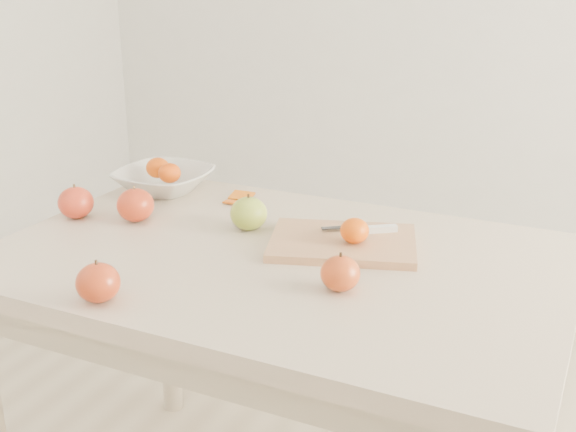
% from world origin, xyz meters
% --- Properties ---
extents(table, '(1.20, 0.80, 0.75)m').
position_xyz_m(table, '(0.00, 0.00, 0.65)').
color(table, beige).
rests_on(table, ground).
extents(cutting_board, '(0.37, 0.31, 0.02)m').
position_xyz_m(cutting_board, '(0.11, 0.10, 0.76)').
color(cutting_board, tan).
rests_on(cutting_board, table).
extents(board_tangerine, '(0.06, 0.06, 0.05)m').
position_xyz_m(board_tangerine, '(0.14, 0.09, 0.80)').
color(board_tangerine, '#DB5A07').
rests_on(board_tangerine, cutting_board).
extents(fruit_bowl, '(0.25, 0.25, 0.06)m').
position_xyz_m(fruit_bowl, '(-0.47, 0.26, 0.78)').
color(fruit_bowl, silver).
rests_on(fruit_bowl, table).
extents(bowl_tangerine_near, '(0.06, 0.06, 0.06)m').
position_xyz_m(bowl_tangerine_near, '(-0.49, 0.27, 0.81)').
color(bowl_tangerine_near, '#D05507').
rests_on(bowl_tangerine_near, fruit_bowl).
extents(bowl_tangerine_far, '(0.06, 0.06, 0.05)m').
position_xyz_m(bowl_tangerine_far, '(-0.44, 0.25, 0.81)').
color(bowl_tangerine_far, '#E34C08').
rests_on(bowl_tangerine_far, fruit_bowl).
extents(orange_peel_a, '(0.06, 0.05, 0.01)m').
position_xyz_m(orange_peel_a, '(-0.25, 0.30, 0.75)').
color(orange_peel_a, orange).
rests_on(orange_peel_a, table).
extents(orange_peel_b, '(0.05, 0.04, 0.01)m').
position_xyz_m(orange_peel_b, '(-0.25, 0.25, 0.75)').
color(orange_peel_b, orange).
rests_on(orange_peel_b, table).
extents(paring_knife, '(0.16, 0.09, 0.01)m').
position_xyz_m(paring_knife, '(0.15, 0.17, 0.78)').
color(paring_knife, white).
rests_on(paring_knife, cutting_board).
extents(apple_green, '(0.09, 0.09, 0.08)m').
position_xyz_m(apple_green, '(-0.13, 0.11, 0.79)').
color(apple_green, olive).
rests_on(apple_green, table).
extents(apple_red_e, '(0.08, 0.08, 0.07)m').
position_xyz_m(apple_red_e, '(0.18, -0.11, 0.78)').
color(apple_red_e, '#A01504').
rests_on(apple_red_e, table).
extents(apple_red_d, '(0.09, 0.09, 0.08)m').
position_xyz_m(apple_red_d, '(-0.54, -0.00, 0.79)').
color(apple_red_d, maroon).
rests_on(apple_red_d, table).
extents(apple_red_b, '(0.09, 0.09, 0.08)m').
position_xyz_m(apple_red_b, '(-0.40, 0.04, 0.79)').
color(apple_red_b, maroon).
rests_on(apple_red_b, table).
extents(apple_red_c, '(0.08, 0.08, 0.07)m').
position_xyz_m(apple_red_c, '(-0.20, -0.34, 0.79)').
color(apple_red_c, maroon).
rests_on(apple_red_c, table).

